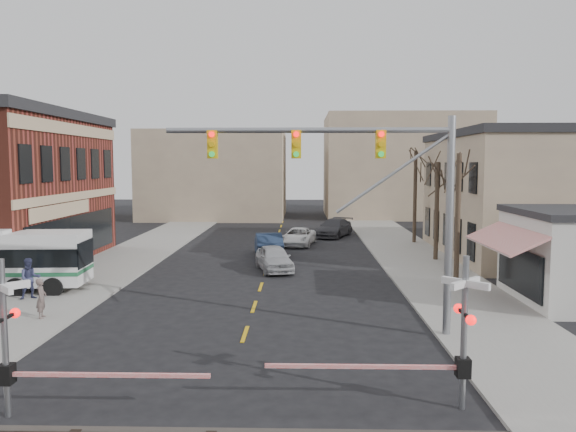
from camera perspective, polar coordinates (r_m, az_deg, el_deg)
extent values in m
plane|color=black|center=(19.44, -5.01, -13.64)|extent=(160.00, 160.00, 0.00)
cube|color=gray|center=(40.47, -15.29, -3.74)|extent=(5.00, 60.00, 0.12)
cube|color=gray|center=(39.47, 12.24, -3.90)|extent=(5.00, 60.00, 0.12)
cube|color=tan|center=(37.09, -20.86, 1.88)|extent=(0.10, 15.00, 0.50)
cube|color=tan|center=(37.09, -21.07, 8.21)|extent=(0.10, 15.00, 0.70)
cube|color=black|center=(37.31, -20.73, -1.95)|extent=(0.08, 13.00, 2.60)
cube|color=red|center=(27.05, 21.07, -2.06)|extent=(1.68, 6.00, 0.87)
cylinder|color=#382B21|center=(31.53, 16.86, -0.02)|extent=(0.28, 0.28, 6.75)
cylinder|color=#382B21|center=(37.41, 14.86, 0.50)|extent=(0.28, 0.28, 6.30)
cylinder|color=#382B21|center=(45.22, 12.78, 1.92)|extent=(0.28, 0.28, 7.20)
cylinder|color=gray|center=(20.96, 16.05, -1.21)|extent=(0.28, 0.28, 8.00)
cylinder|color=gray|center=(20.18, 2.08, 8.70)|extent=(10.14, 0.20, 0.20)
cube|color=gold|center=(20.35, 9.39, 7.20)|extent=(0.35, 0.30, 1.00)
cube|color=gold|center=(20.16, 0.84, 7.29)|extent=(0.35, 0.30, 1.00)
cube|color=gold|center=(20.41, -7.68, 7.22)|extent=(0.35, 0.30, 1.00)
cylinder|color=gray|center=(15.83, -26.84, -11.07)|extent=(0.16, 0.16, 4.00)
cube|color=silver|center=(15.53, -27.04, -6.45)|extent=(1.00, 1.00, 0.18)
cube|color=silver|center=(15.53, -27.04, -6.45)|extent=(1.00, 1.00, 0.18)
sphere|color=#FF0C0C|center=(16.17, -25.99, -8.86)|extent=(0.26, 0.26, 0.26)
cube|color=black|center=(16.10, -26.70, -14.15)|extent=(0.35, 0.35, 0.50)
cube|color=#FF0C0C|center=(15.09, -17.65, -15.14)|extent=(5.00, 0.10, 0.10)
cylinder|color=gray|center=(15.30, 17.44, -11.30)|extent=(0.16, 0.16, 4.00)
cube|color=silver|center=(14.99, 17.58, -6.52)|extent=(1.00, 1.00, 0.18)
cube|color=silver|center=(14.99, 17.58, -6.52)|extent=(1.00, 1.00, 0.18)
sphere|color=#FF0C0C|center=(14.66, 18.10, -10.02)|extent=(0.26, 0.26, 0.26)
sphere|color=#FF0C0C|center=(15.68, 16.94, -8.98)|extent=(0.26, 0.26, 0.26)
cube|color=black|center=(15.58, 17.35, -14.47)|extent=(0.35, 0.35, 0.50)
cube|color=#FF0C0C|center=(15.10, 7.48, -14.92)|extent=(5.00, 0.10, 0.10)
imported|color=#A7A8AC|center=(33.22, -1.42, -4.30)|extent=(2.77, 4.69, 1.50)
imported|color=#192740|center=(38.37, -2.00, -2.89)|extent=(2.34, 5.14, 1.64)
imported|color=white|center=(43.48, 1.04, -2.12)|extent=(3.03, 5.12, 1.33)
imported|color=#3F3F45|center=(48.71, 4.68, -1.22)|extent=(4.01, 5.68, 1.53)
imported|color=#655551|center=(24.85, -23.77, -7.65)|extent=(0.49, 0.65, 1.61)
imported|color=#34385C|center=(28.44, -24.74, -5.79)|extent=(1.16, 1.10, 1.89)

